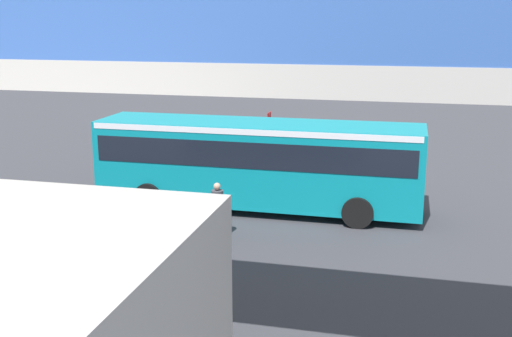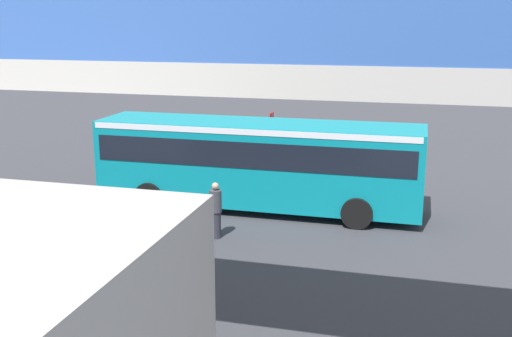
% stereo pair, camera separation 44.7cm
% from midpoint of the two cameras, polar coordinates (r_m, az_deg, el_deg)
% --- Properties ---
extents(ground, '(80.00, 80.00, 0.00)m').
position_cam_midpoint_polar(ground, '(23.03, -3.13, -3.26)').
color(ground, '#38383D').
extents(city_bus, '(11.54, 2.85, 3.15)m').
position_cam_midpoint_polar(city_bus, '(21.95, -0.44, 1.00)').
color(city_bus, '#0C8493').
rests_on(city_bus, ground).
extents(pedestrian, '(0.38, 0.38, 1.79)m').
position_cam_midpoint_polar(pedestrian, '(19.28, -4.24, -3.92)').
color(pedestrian, '#2D2D38').
rests_on(pedestrian, ground).
extents(traffic_sign, '(0.08, 0.60, 2.80)m').
position_cam_midpoint_polar(traffic_sign, '(26.55, 0.72, 3.24)').
color(traffic_sign, slate).
rests_on(traffic_sign, ground).
extents(lane_dash_leftmost, '(2.00, 0.20, 0.01)m').
position_cam_midpoint_polar(lane_dash_leftmost, '(24.59, 7.52, -2.25)').
color(lane_dash_leftmost, silver).
rests_on(lane_dash_leftmost, ground).
extents(lane_dash_left, '(2.00, 0.20, 0.01)m').
position_cam_midpoint_polar(lane_dash_left, '(25.30, -1.51, -1.67)').
color(lane_dash_left, silver).
rests_on(lane_dash_left, ground).
extents(lane_dash_centre, '(2.00, 0.20, 0.01)m').
position_cam_midpoint_polar(lane_dash_centre, '(26.61, -9.85, -1.10)').
color(lane_dash_centre, silver).
rests_on(lane_dash_centre, ground).
extents(pedestrian_overpass, '(30.07, 2.60, 7.16)m').
position_cam_midpoint_polar(pedestrian_overpass, '(12.10, -18.73, 6.66)').
color(pedestrian_overpass, '#B2ADA5').
rests_on(pedestrian_overpass, ground).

